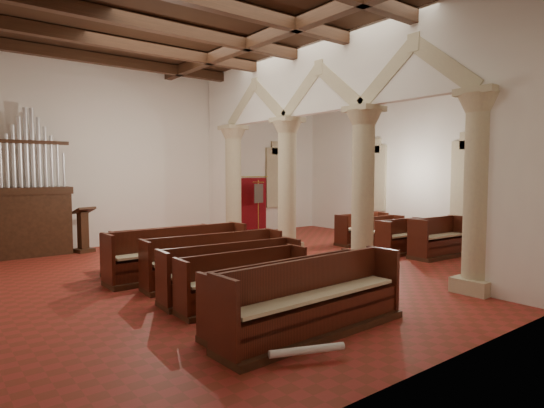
{
  "coord_description": "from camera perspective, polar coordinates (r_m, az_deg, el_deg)",
  "views": [
    {
      "loc": [
        -7.0,
        -9.14,
        2.43
      ],
      "look_at": [
        0.45,
        0.5,
        1.58
      ],
      "focal_mm": 30.0,
      "sensor_mm": 36.0,
      "label": 1
    }
  ],
  "objects": [
    {
      "name": "processional_banner",
      "position": [
        18.07,
        -1.71,
        -1.3
      ],
      "size": [
        0.48,
        0.62,
        2.13
      ],
      "rotation": [
        0.0,
        0.0,
        0.15
      ],
      "color": "#3F2314",
      "rests_on": "floor"
    },
    {
      "name": "pipe_organ",
      "position": [
        14.89,
        -27.92,
        -0.55
      ],
      "size": [
        2.1,
        0.85,
        4.4
      ],
      "color": "#3F2314",
      "rests_on": "floor"
    },
    {
      "name": "nave_pew_4",
      "position": [
        10.1,
        -7.14,
        -7.9
      ],
      "size": [
        3.21,
        0.92,
        1.08
      ],
      "rotation": [
        0.0,
        0.0,
        -0.06
      ],
      "color": "#3F2314",
      "rests_on": "floor"
    },
    {
      "name": "window_right_b",
      "position": [
        18.2,
        12.54,
        3.18
      ],
      "size": [
        0.03,
        1.0,
        2.2
      ],
      "primitive_type": "cube",
      "color": "#2E694E",
      "rests_on": "wall_right"
    },
    {
      "name": "tube_heater_a",
      "position": [
        6.12,
        4.44,
        -17.8
      ],
      "size": [
        0.98,
        0.46,
        0.1
      ],
      "primitive_type": "cylinder",
      "rotation": [
        0.0,
        1.57,
        -0.37
      ],
      "color": "white",
      "rests_on": "floor"
    },
    {
      "name": "lectern",
      "position": [
        14.98,
        -22.61,
        -3.42
      ],
      "size": [
        0.66,
        0.69,
        1.39
      ],
      "rotation": [
        0.0,
        0.0,
        0.27
      ],
      "color": "#3D2413",
      "rests_on": "floor"
    },
    {
      "name": "nave_pew_6",
      "position": [
        11.56,
        -14.21,
        -6.55
      ],
      "size": [
        2.59,
        0.76,
        1.02
      ],
      "rotation": [
        0.0,
        0.0,
        0.03
      ],
      "color": "#3F2314",
      "rests_on": "floor"
    },
    {
      "name": "floor",
      "position": [
        11.77,
        -0.24,
        -7.92
      ],
      "size": [
        14.0,
        14.0,
        0.0
      ],
      "primitive_type": "plane",
      "color": "maroon",
      "rests_on": "ground"
    },
    {
      "name": "ceiling",
      "position": [
        12.06,
        -0.25,
        21.22
      ],
      "size": [
        14.0,
        14.0,
        0.0
      ],
      "primitive_type": "plane",
      "rotation": [
        3.14,
        0.0,
        0.0
      ],
      "color": "black",
      "rests_on": "wall_back"
    },
    {
      "name": "nave_pew_1",
      "position": [
        7.44,
        2.55,
        -12.35
      ],
      "size": [
        3.2,
        0.82,
        1.02
      ],
      "rotation": [
        0.0,
        0.0,
        0.04
      ],
      "color": "#3F2314",
      "rests_on": "floor"
    },
    {
      "name": "nave_pew_2",
      "position": [
        8.41,
        -3.51,
        -10.5
      ],
      "size": [
        2.55,
        0.72,
        0.99
      ],
      "rotation": [
        0.0,
        0.0,
        -0.03
      ],
      "color": "#3F2314",
      "rests_on": "floor"
    },
    {
      "name": "hymnal_box_c",
      "position": [
        10.98,
        -5.29,
        -7.4
      ],
      "size": [
        0.34,
        0.28,
        0.33
      ],
      "primitive_type": "cube",
      "rotation": [
        0.0,
        0.0,
        -0.05
      ],
      "color": "navy",
      "rests_on": "floor"
    },
    {
      "name": "hymnal_box_b",
      "position": [
        9.02,
        7.54,
        -10.08
      ],
      "size": [
        0.29,
        0.23,
        0.28
      ],
      "primitive_type": "cube",
      "rotation": [
        0.0,
        0.0,
        0.01
      ],
      "color": "#161C98",
      "rests_on": "floor"
    },
    {
      "name": "hymnal_box_a",
      "position": [
        8.26,
        12.36,
        -11.25
      ],
      "size": [
        0.36,
        0.3,
        0.34
      ],
      "primitive_type": "cube",
      "rotation": [
        0.0,
        0.0,
        0.08
      ],
      "color": "navy",
      "rests_on": "floor"
    },
    {
      "name": "tube_heater_b",
      "position": [
        8.29,
        0.73,
        -11.9
      ],
      "size": [
        1.02,
        0.14,
        0.1
      ],
      "primitive_type": "cylinder",
      "rotation": [
        0.0,
        1.57,
        0.04
      ],
      "color": "white",
      "rests_on": "floor"
    },
    {
      "name": "window_back",
      "position": [
        19.31,
        0.74,
        3.31
      ],
      "size": [
        1.0,
        0.03,
        2.2
      ],
      "primitive_type": "cube",
      "color": "#2E694E",
      "rests_on": "wall_back"
    },
    {
      "name": "nave_pew_3",
      "position": [
        8.98,
        -4.91,
        -9.45
      ],
      "size": [
        2.93,
        0.88,
        1.05
      ],
      "rotation": [
        0.0,
        0.0,
        -0.06
      ],
      "color": "#3F2314",
      "rests_on": "floor"
    },
    {
      "name": "nave_pew_0",
      "position": [
        7.02,
        5.51,
        -13.09
      ],
      "size": [
        3.41,
        0.9,
        1.13
      ],
      "rotation": [
        0.0,
        0.0,
        0.04
      ],
      "color": "#3F2314",
      "rests_on": "floor"
    },
    {
      "name": "aisle_pew_0",
      "position": [
        13.92,
        20.2,
        -4.69
      ],
      "size": [
        2.0,
        0.84,
        1.14
      ],
      "rotation": [
        0.0,
        0.0,
        -0.04
      ],
      "color": "#3F2314",
      "rests_on": "floor"
    },
    {
      "name": "wall_front",
      "position": [
        7.7,
        28.34,
        7.77
      ],
      "size": [
        14.0,
        0.02,
        6.0
      ],
      "primitive_type": "cube",
      "color": "silver",
      "rests_on": "floor"
    },
    {
      "name": "aisle_pew_3",
      "position": [
        15.71,
        11.25,
        -3.7
      ],
      "size": [
        2.03,
        0.76,
        1.03
      ],
      "rotation": [
        0.0,
        0.0,
        -0.04
      ],
      "color": "#3F2314",
      "rests_on": "floor"
    },
    {
      "name": "aisle_pew_2",
      "position": [
        15.2,
        13.45,
        -4.04
      ],
      "size": [
        1.91,
        0.74,
        0.99
      ],
      "rotation": [
        0.0,
        0.0,
        0.04
      ],
      "color": "#3F2314",
      "rests_on": "floor"
    },
    {
      "name": "aisle_pew_1",
      "position": [
        14.21,
        16.09,
        -4.59
      ],
      "size": [
        1.84,
        0.73,
        1.02
      ],
      "rotation": [
        0.0,
        0.0,
        -0.03
      ],
      "color": "#3F2314",
      "rests_on": "floor"
    },
    {
      "name": "window_right_a",
      "position": [
        15.94,
        23.67,
        2.83
      ],
      "size": [
        0.03,
        1.0,
        2.2
      ],
      "primitive_type": "cube",
      "color": "#2E694E",
      "rests_on": "wall_right"
    },
    {
      "name": "nave_pew_5",
      "position": [
        10.85,
        -11.5,
        -6.99
      ],
      "size": [
        3.41,
        0.87,
        1.15
      ],
      "rotation": [
        0.0,
        0.0,
        0.03
      ],
      "color": "#3F2314",
      "rests_on": "floor"
    },
    {
      "name": "nave_pew_7",
      "position": [
        12.36,
        -13.37,
        -5.94
      ],
      "size": [
        2.72,
        0.67,
        0.97
      ],
      "rotation": [
        0.0,
        0.0,
        0.01
      ],
      "color": "#3F2314",
      "rests_on": "floor"
    },
    {
      "name": "arcade",
      "position": [
        12.74,
        6.28,
        9.07
      ],
      "size": [
        0.9,
        11.9,
        6.0
      ],
      "color": "tan",
      "rests_on": "floor"
    },
    {
      "name": "dossal_curtain",
      "position": [
        18.41,
        -2.8,
        0.05
      ],
      "size": [
        1.8,
        0.07,
        2.17
      ],
      "color": "maroon",
      "rests_on": "floor"
    },
    {
      "name": "wall_right",
      "position": [
        16.73,
        19.25,
        5.73
      ],
      "size": [
        0.02,
        12.0,
        6.0
      ],
      "primitive_type": "cube",
      "color": "silver",
      "rests_on": "floor"
    },
    {
      "name": "ceiling_beams",
      "position": [
        12.0,
        -0.25,
        20.4
      ],
      "size": [
        13.8,
        11.8,
        0.3
      ],
      "primitive_type": null,
      "color": "#3F2314",
      "rests_on": "wall_back"
    },
    {
      "name": "wall_back",
      "position": [
        16.69,
        -12.94,
        5.85
      ],
      "size": [
        14.0,
        0.02,
        6.0
      ],
      "primitive_type": "cube",
      "color": "silver",
      "rests_on": "floor"
    }
  ]
}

